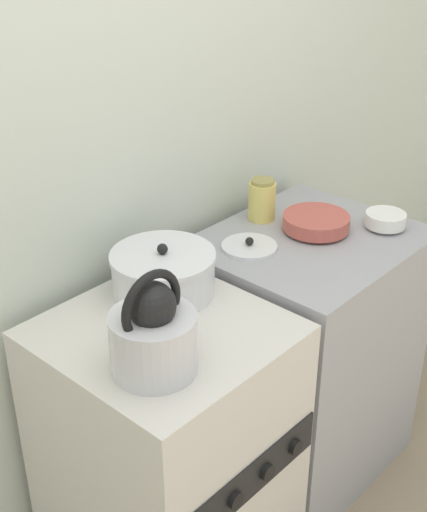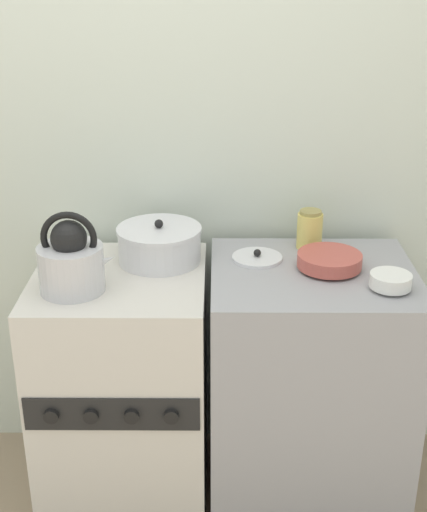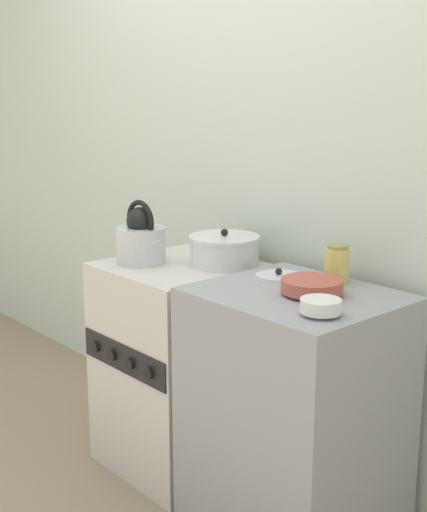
{
  "view_description": "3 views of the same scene",
  "coord_description": "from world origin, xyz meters",
  "px_view_note": "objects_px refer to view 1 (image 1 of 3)",
  "views": [
    {
      "loc": [
        -0.98,
        -0.78,
        1.81
      ],
      "look_at": [
        0.21,
        0.3,
        0.94
      ],
      "focal_mm": 50.0,
      "sensor_mm": 36.0,
      "label": 1
    },
    {
      "loc": [
        0.31,
        -1.74,
        1.78
      ],
      "look_at": [
        0.3,
        0.32,
        0.89
      ],
      "focal_mm": 50.0,
      "sensor_mm": 36.0,
      "label": 2
    },
    {
      "loc": [
        2.1,
        -1.41,
        1.51
      ],
      "look_at": [
        0.22,
        0.25,
        0.91
      ],
      "focal_mm": 50.0,
      "sensor_mm": 36.0,
      "label": 3
    }
  ],
  "objects_px": {
    "loose_pot_lid": "(249,246)",
    "stove": "(168,458)",
    "small_ceramic_bowl": "(385,220)",
    "kettle": "(154,333)",
    "enamel_bowl": "(316,222)",
    "cooking_pot": "(163,273)",
    "storage_jar": "(262,200)"
  },
  "relations": [
    {
      "from": "loose_pot_lid",
      "to": "stove",
      "type": "bearing_deg",
      "value": -167.95
    },
    {
      "from": "small_ceramic_bowl",
      "to": "kettle",
      "type": "bearing_deg",
      "value": 178.21
    },
    {
      "from": "stove",
      "to": "enamel_bowl",
      "type": "distance_m",
      "value": 0.81
    },
    {
      "from": "kettle",
      "to": "small_ceramic_bowl",
      "type": "distance_m",
      "value": 0.94
    },
    {
      "from": "stove",
      "to": "cooking_pot",
      "type": "height_order",
      "value": "cooking_pot"
    },
    {
      "from": "kettle",
      "to": "loose_pot_lid",
      "type": "bearing_deg",
      "value": 18.97
    },
    {
      "from": "small_ceramic_bowl",
      "to": "storage_jar",
      "type": "relative_size",
      "value": 0.93
    },
    {
      "from": "cooking_pot",
      "to": "storage_jar",
      "type": "xyz_separation_m",
      "value": [
        0.49,
        0.07,
        0.02
      ]
    },
    {
      "from": "cooking_pot",
      "to": "storage_jar",
      "type": "height_order",
      "value": "storage_jar"
    },
    {
      "from": "stove",
      "to": "storage_jar",
      "type": "distance_m",
      "value": 0.82
    },
    {
      "from": "stove",
      "to": "cooking_pot",
      "type": "xyz_separation_m",
      "value": [
        0.12,
        0.12,
        0.48
      ]
    },
    {
      "from": "storage_jar",
      "to": "loose_pot_lid",
      "type": "bearing_deg",
      "value": -150.91
    },
    {
      "from": "kettle",
      "to": "enamel_bowl",
      "type": "bearing_deg",
      "value": 8.39
    },
    {
      "from": "enamel_bowl",
      "to": "loose_pot_lid",
      "type": "relative_size",
      "value": 1.24
    },
    {
      "from": "enamel_bowl",
      "to": "loose_pot_lid",
      "type": "xyz_separation_m",
      "value": [
        -0.22,
        0.08,
        -0.02
      ]
    },
    {
      "from": "storage_jar",
      "to": "loose_pot_lid",
      "type": "xyz_separation_m",
      "value": [
        -0.18,
        -0.1,
        -0.06
      ]
    },
    {
      "from": "enamel_bowl",
      "to": "kettle",
      "type": "bearing_deg",
      "value": -171.61
    },
    {
      "from": "kettle",
      "to": "enamel_bowl",
      "type": "xyz_separation_m",
      "value": [
        0.78,
        0.11,
        -0.05
      ]
    },
    {
      "from": "small_ceramic_bowl",
      "to": "stove",
      "type": "bearing_deg",
      "value": 171.13
    },
    {
      "from": "cooking_pot",
      "to": "small_ceramic_bowl",
      "type": "height_order",
      "value": "cooking_pot"
    },
    {
      "from": "enamel_bowl",
      "to": "loose_pot_lid",
      "type": "bearing_deg",
      "value": 160.74
    },
    {
      "from": "stove",
      "to": "loose_pot_lid",
      "type": "xyz_separation_m",
      "value": [
        0.44,
        0.09,
        0.44
      ]
    },
    {
      "from": "small_ceramic_bowl",
      "to": "storage_jar",
      "type": "height_order",
      "value": "storage_jar"
    },
    {
      "from": "kettle",
      "to": "cooking_pot",
      "type": "bearing_deg",
      "value": 42.38
    },
    {
      "from": "cooking_pot",
      "to": "storage_jar",
      "type": "relative_size",
      "value": 2.1
    },
    {
      "from": "stove",
      "to": "enamel_bowl",
      "type": "xyz_separation_m",
      "value": [
        0.66,
        0.02,
        0.47
      ]
    },
    {
      "from": "enamel_bowl",
      "to": "storage_jar",
      "type": "relative_size",
      "value": 1.53
    },
    {
      "from": "stove",
      "to": "storage_jar",
      "type": "bearing_deg",
      "value": 17.35
    },
    {
      "from": "stove",
      "to": "enamel_bowl",
      "type": "bearing_deg",
      "value": 1.44
    },
    {
      "from": "stove",
      "to": "small_ceramic_bowl",
      "type": "distance_m",
      "value": 0.95
    },
    {
      "from": "cooking_pot",
      "to": "kettle",
      "type": "bearing_deg",
      "value": -137.62
    },
    {
      "from": "kettle",
      "to": "enamel_bowl",
      "type": "distance_m",
      "value": 0.79
    }
  ]
}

